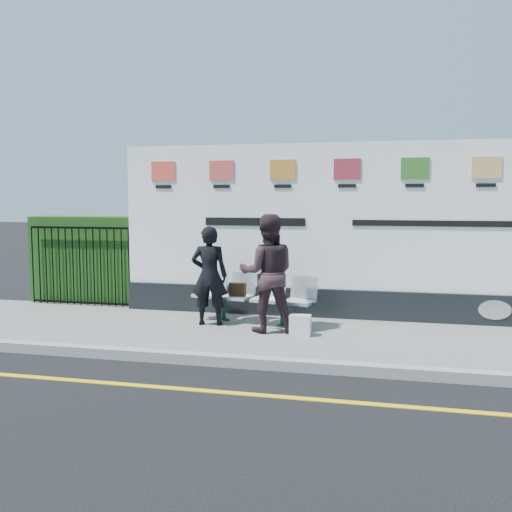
{
  "coord_description": "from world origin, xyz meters",
  "views": [
    {
      "loc": [
        1.2,
        -5.99,
        2.18
      ],
      "look_at": [
        -0.88,
        2.95,
        1.25
      ],
      "focal_mm": 40.0,
      "sensor_mm": 36.0,
      "label": 1
    }
  ],
  "objects_px": {
    "woman_left": "(209,276)",
    "woman_right": "(268,273)",
    "bench": "(252,310)",
    "billboard": "(346,243)"
  },
  "relations": [
    {
      "from": "woman_left",
      "to": "woman_right",
      "type": "bearing_deg",
      "value": 158.67
    },
    {
      "from": "bench",
      "to": "billboard",
      "type": "bearing_deg",
      "value": 41.35
    },
    {
      "from": "billboard",
      "to": "woman_left",
      "type": "distance_m",
      "value": 2.43
    },
    {
      "from": "billboard",
      "to": "woman_left",
      "type": "bearing_deg",
      "value": -153.21
    },
    {
      "from": "billboard",
      "to": "woman_left",
      "type": "xyz_separation_m",
      "value": [
        -2.12,
        -1.07,
        -0.49
      ]
    },
    {
      "from": "bench",
      "to": "woman_left",
      "type": "height_order",
      "value": "woman_left"
    },
    {
      "from": "bench",
      "to": "woman_left",
      "type": "bearing_deg",
      "value": -148.12
    },
    {
      "from": "billboard",
      "to": "bench",
      "type": "bearing_deg",
      "value": -150.41
    },
    {
      "from": "billboard",
      "to": "woman_right",
      "type": "bearing_deg",
      "value": -130.08
    },
    {
      "from": "bench",
      "to": "woman_right",
      "type": "bearing_deg",
      "value": -41.68
    }
  ]
}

